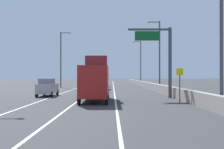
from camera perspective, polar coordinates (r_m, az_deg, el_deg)
name	(u,v)px	position (r m, az deg, el deg)	size (l,w,h in m)	color
ground_plane	(107,85)	(68.73, -1.10, -2.21)	(320.00, 320.00, 0.00)	#38383A
lane_stripe_left	(81,87)	(60.10, -6.50, -2.49)	(0.16, 130.00, 0.00)	silver
lane_stripe_center	(97,87)	(59.81, -3.16, -2.50)	(0.16, 130.00, 0.00)	silver
lane_stripe_right	(113,87)	(59.73, 0.19, -2.51)	(0.16, 130.00, 0.00)	silver
jersey_barrier_right	(153,87)	(45.23, 8.55, -2.54)	(0.60, 120.00, 1.10)	#9E998E
overhead_sign_gantry	(163,54)	(29.90, 10.44, 4.30)	(4.68, 0.36, 7.50)	#47474C
speed_advisory_sign	(179,83)	(24.65, 13.75, -1.63)	(0.60, 0.11, 3.00)	#4C4C51
lamp_post_right_near	(217,17)	(20.26, 20.98, 11.12)	(2.14, 0.44, 11.16)	#4C4C51
lamp_post_right_second	(158,51)	(44.71, 9.42, 4.87)	(2.14, 0.44, 11.16)	#4C4C51
lamp_post_right_third	(139,60)	(69.77, 5.67, 3.03)	(2.14, 0.44, 11.16)	#4C4C51
lamp_post_left_mid	(61,56)	(56.04, -10.45, 3.84)	(2.14, 0.44, 11.16)	#4C4C51
car_gray_0	(83,84)	(47.83, -6.04, -1.93)	(1.92, 4.59, 1.92)	slate
car_silver_1	(47,87)	(32.61, -13.35, -2.60)	(1.83, 4.25, 2.04)	#B7B7BC
car_black_2	(102,84)	(47.09, -2.07, -1.96)	(2.01, 4.65, 1.90)	black
car_red_3	(103,82)	(58.65, -1.86, -1.54)	(1.97, 4.42, 2.08)	red
car_white_4	(83,81)	(72.55, -6.13, -1.31)	(1.95, 4.56, 2.03)	white
box_truck	(95,80)	(25.65, -3.58, -1.13)	(2.48, 7.84, 4.30)	#A51E19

